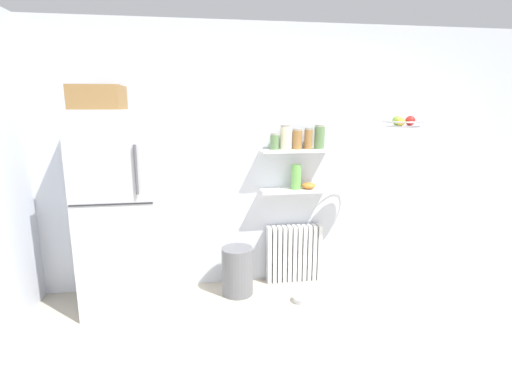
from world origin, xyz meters
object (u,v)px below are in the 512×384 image
refrigerator (119,207)px  vase (296,177)px  shelf_bowl (309,186)px  pet_food_bowl (302,299)px  storage_jar_1 (286,137)px  storage_jar_2 (297,139)px  radiator (294,253)px  storage_jar_0 (274,141)px  storage_jar_3 (308,139)px  trash_bin (237,271)px  hanging_fruit_basket (403,122)px  storage_jar_4 (320,137)px

refrigerator → vase: bearing=7.1°
shelf_bowl → pet_food_bowl: (-0.16, -0.44, -1.01)m
refrigerator → storage_jar_1: (1.57, 0.21, 0.58)m
storage_jar_2 → shelf_bowl: bearing=0.0°
radiator → storage_jar_0: size_ratio=3.74×
storage_jar_3 → trash_bin: bearing=-166.4°
storage_jar_3 → storage_jar_2: bearing=-180.0°
storage_jar_1 → vase: size_ratio=0.95×
radiator → storage_jar_3: (0.11, -0.03, 1.20)m
hanging_fruit_basket → storage_jar_3: bearing=148.1°
storage_jar_4 → vase: storage_jar_4 is taller
storage_jar_0 → refrigerator: bearing=-171.8°
refrigerator → storage_jar_1: size_ratio=8.36×
storage_jar_4 → hanging_fruit_basket: bearing=-36.3°
refrigerator → storage_jar_4: 2.01m
storage_jar_2 → storage_jar_0: bearing=-180.0°
storage_jar_0 → storage_jar_2: bearing=0.0°
storage_jar_1 → shelf_bowl: (0.24, 0.00, -0.49)m
shelf_bowl → trash_bin: size_ratio=0.30×
radiator → storage_jar_2: bearing=-90.0°
storage_jar_0 → storage_jar_2: size_ratio=0.80×
hanging_fruit_basket → radiator: bearing=150.2°
storage_jar_0 → storage_jar_2: 0.23m
shelf_bowl → trash_bin: bearing=-166.7°
storage_jar_2 → storage_jar_3: bearing=0.0°
pet_food_bowl → hanging_fruit_basket: size_ratio=0.51×
storage_jar_0 → storage_jar_4: bearing=0.0°
storage_jar_3 → vase: bearing=-180.0°
storage_jar_3 → pet_food_bowl: (-0.15, -0.44, -1.48)m
vase → storage_jar_4: bearing=0.0°
storage_jar_4 → trash_bin: storage_jar_4 is taller
storage_jar_2 → hanging_fruit_basket: bearing=-28.3°
hanging_fruit_basket → shelf_bowl: bearing=147.5°
storage_jar_3 → pet_food_bowl: storage_jar_3 is taller
radiator → vase: bearing=-97.2°
radiator → trash_bin: (-0.62, -0.21, -0.06)m
shelf_bowl → hanging_fruit_basket: size_ratio=0.40×
storage_jar_4 → vase: (-0.23, -0.00, -0.39)m
refrigerator → shelf_bowl: (1.82, 0.21, 0.09)m
vase → trash_bin: bearing=-164.0°
refrigerator → storage_jar_2: refrigerator is taller
radiator → refrigerator: bearing=-171.9°
storage_jar_3 → hanging_fruit_basket: bearing=-31.9°
storage_jar_2 → vase: (-0.00, 0.00, -0.38)m
storage_jar_4 → shelf_bowl: (-0.10, -0.00, -0.49)m
storage_jar_2 → trash_bin: size_ratio=0.42×
refrigerator → storage_jar_4: bearing=6.3°
storage_jar_1 → refrigerator: bearing=-172.4°
storage_jar_2 → hanging_fruit_basket: hanging_fruit_basket is taller
refrigerator → hanging_fruit_basket: refrigerator is taller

